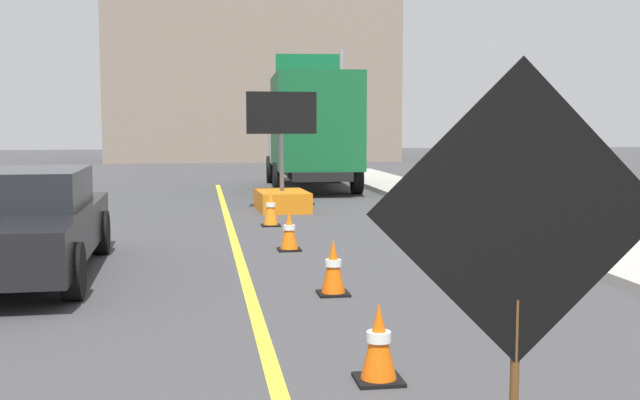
{
  "coord_description": "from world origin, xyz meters",
  "views": [
    {
      "loc": [
        -0.55,
        -1.42,
        1.99
      ],
      "look_at": [
        0.44,
        5.06,
        1.34
      ],
      "focal_mm": 43.94,
      "sensor_mm": 36.0,
      "label": 1
    }
  ],
  "objects_px": {
    "box_truck": "(311,129)",
    "roadwork_sign": "(519,221)",
    "traffic_cone_far_lane": "(289,231)",
    "traffic_cone_mid_lane": "(333,267)",
    "highway_guide_sign": "(323,88)",
    "traffic_cone_near_sign": "(379,343)",
    "pickup_car": "(15,222)",
    "traffic_cone_curbside": "(271,208)",
    "arrow_board_trailer": "(282,189)"
  },
  "relations": [
    {
      "from": "box_truck",
      "to": "roadwork_sign",
      "type": "bearing_deg",
      "value": -94.9
    },
    {
      "from": "roadwork_sign",
      "to": "traffic_cone_far_lane",
      "type": "xyz_separation_m",
      "value": [
        -0.3,
        8.17,
        -1.16
      ]
    },
    {
      "from": "roadwork_sign",
      "to": "box_truck",
      "type": "height_order",
      "value": "box_truck"
    },
    {
      "from": "box_truck",
      "to": "traffic_cone_mid_lane",
      "type": "xyz_separation_m",
      "value": [
        -1.83,
        -14.69,
        -1.51
      ]
    },
    {
      "from": "highway_guide_sign",
      "to": "traffic_cone_mid_lane",
      "type": "distance_m",
      "value": 23.51
    },
    {
      "from": "traffic_cone_mid_lane",
      "to": "traffic_cone_near_sign",
      "type": "bearing_deg",
      "value": -93.19
    },
    {
      "from": "pickup_car",
      "to": "traffic_cone_curbside",
      "type": "xyz_separation_m",
      "value": [
        3.74,
        4.43,
        -0.34
      ]
    },
    {
      "from": "traffic_cone_mid_lane",
      "to": "traffic_cone_far_lane",
      "type": "height_order",
      "value": "traffic_cone_mid_lane"
    },
    {
      "from": "arrow_board_trailer",
      "to": "traffic_cone_far_lane",
      "type": "height_order",
      "value": "arrow_board_trailer"
    },
    {
      "from": "box_truck",
      "to": "traffic_cone_near_sign",
      "type": "bearing_deg",
      "value": -96.43
    },
    {
      "from": "pickup_car",
      "to": "traffic_cone_curbside",
      "type": "relative_size",
      "value": 6.65
    },
    {
      "from": "box_truck",
      "to": "traffic_cone_curbside",
      "type": "bearing_deg",
      "value": -103.29
    },
    {
      "from": "pickup_car",
      "to": "box_truck",
      "type": "bearing_deg",
      "value": 66.0
    },
    {
      "from": "traffic_cone_mid_lane",
      "to": "highway_guide_sign",
      "type": "bearing_deg",
      "value": 81.39
    },
    {
      "from": "box_truck",
      "to": "traffic_cone_mid_lane",
      "type": "height_order",
      "value": "box_truck"
    },
    {
      "from": "arrow_board_trailer",
      "to": "traffic_cone_mid_lane",
      "type": "bearing_deg",
      "value": -92.12
    },
    {
      "from": "traffic_cone_curbside",
      "to": "highway_guide_sign",
      "type": "bearing_deg",
      "value": 77.73
    },
    {
      "from": "arrow_board_trailer",
      "to": "traffic_cone_mid_lane",
      "type": "distance_m",
      "value": 8.92
    },
    {
      "from": "highway_guide_sign",
      "to": "traffic_cone_near_sign",
      "type": "distance_m",
      "value": 26.56
    },
    {
      "from": "highway_guide_sign",
      "to": "traffic_cone_curbside",
      "type": "xyz_separation_m",
      "value": [
        -3.66,
        -16.82,
        -3.06
      ]
    },
    {
      "from": "roadwork_sign",
      "to": "arrow_board_trailer",
      "type": "height_order",
      "value": "arrow_board_trailer"
    },
    {
      "from": "traffic_cone_near_sign",
      "to": "arrow_board_trailer",
      "type": "bearing_deg",
      "value": 87.6
    },
    {
      "from": "roadwork_sign",
      "to": "traffic_cone_mid_lane",
      "type": "distance_m",
      "value": 5.06
    },
    {
      "from": "highway_guide_sign",
      "to": "traffic_cone_far_lane",
      "type": "xyz_separation_m",
      "value": [
        -3.64,
        -19.8,
        -3.11
      ]
    },
    {
      "from": "pickup_car",
      "to": "traffic_cone_curbside",
      "type": "distance_m",
      "value": 5.8
    },
    {
      "from": "box_truck",
      "to": "traffic_cone_far_lane",
      "type": "bearing_deg",
      "value": -99.81
    },
    {
      "from": "traffic_cone_near_sign",
      "to": "traffic_cone_curbside",
      "type": "relative_size",
      "value": 0.85
    },
    {
      "from": "highway_guide_sign",
      "to": "traffic_cone_near_sign",
      "type": "relative_size",
      "value": 8.05
    },
    {
      "from": "roadwork_sign",
      "to": "traffic_cone_curbside",
      "type": "distance_m",
      "value": 11.2
    },
    {
      "from": "pickup_car",
      "to": "roadwork_sign",
      "type": "bearing_deg",
      "value": -58.85
    },
    {
      "from": "arrow_board_trailer",
      "to": "highway_guide_sign",
      "type": "xyz_separation_m",
      "value": [
        3.16,
        14.13,
        2.94
      ]
    },
    {
      "from": "arrow_board_trailer",
      "to": "pickup_car",
      "type": "distance_m",
      "value": 8.29
    },
    {
      "from": "traffic_cone_far_lane",
      "to": "box_truck",
      "type": "bearing_deg",
      "value": 80.19
    },
    {
      "from": "roadwork_sign",
      "to": "highway_guide_sign",
      "type": "distance_m",
      "value": 28.23
    },
    {
      "from": "traffic_cone_near_sign",
      "to": "roadwork_sign",
      "type": "bearing_deg",
      "value": -80.04
    },
    {
      "from": "pickup_car",
      "to": "traffic_cone_far_lane",
      "type": "relative_size",
      "value": 7.62
    },
    {
      "from": "box_truck",
      "to": "traffic_cone_near_sign",
      "type": "distance_m",
      "value": 17.95
    },
    {
      "from": "pickup_car",
      "to": "arrow_board_trailer",
      "type": "bearing_deg",
      "value": 59.24
    },
    {
      "from": "traffic_cone_near_sign",
      "to": "traffic_cone_mid_lane",
      "type": "bearing_deg",
      "value": 86.81
    },
    {
      "from": "arrow_board_trailer",
      "to": "traffic_cone_curbside",
      "type": "distance_m",
      "value": 2.75
    },
    {
      "from": "box_truck",
      "to": "pickup_car",
      "type": "bearing_deg",
      "value": -114.0
    },
    {
      "from": "roadwork_sign",
      "to": "traffic_cone_mid_lane",
      "type": "bearing_deg",
      "value": 91.76
    },
    {
      "from": "traffic_cone_near_sign",
      "to": "pickup_car",
      "type": "bearing_deg",
      "value": 127.46
    },
    {
      "from": "highway_guide_sign",
      "to": "box_truck",
      "type": "bearing_deg",
      "value": -101.23
    },
    {
      "from": "roadwork_sign",
      "to": "traffic_cone_near_sign",
      "type": "height_order",
      "value": "roadwork_sign"
    },
    {
      "from": "roadwork_sign",
      "to": "traffic_cone_far_lane",
      "type": "distance_m",
      "value": 8.25
    },
    {
      "from": "highway_guide_sign",
      "to": "traffic_cone_curbside",
      "type": "bearing_deg",
      "value": -102.27
    },
    {
      "from": "pickup_car",
      "to": "highway_guide_sign",
      "type": "relative_size",
      "value": 0.97
    },
    {
      "from": "pickup_car",
      "to": "highway_guide_sign",
      "type": "distance_m",
      "value": 22.67
    },
    {
      "from": "roadwork_sign",
      "to": "traffic_cone_curbside",
      "type": "xyz_separation_m",
      "value": [
        -0.32,
        11.14,
        -1.11
      ]
    }
  ]
}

